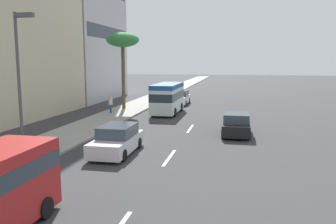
% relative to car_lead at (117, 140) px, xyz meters
% --- Properties ---
extents(ground_plane, '(198.00, 198.00, 0.00)m').
position_rel_car_lead_xyz_m(ground_plane, '(17.13, -3.05, -0.75)').
color(ground_plane, '#38383A').
extents(sidewalk_right, '(162.00, 3.80, 0.15)m').
position_rel_car_lead_xyz_m(sidewalk_right, '(17.13, 4.77, -0.68)').
color(sidewalk_right, '#9E9B93').
rests_on(sidewalk_right, ground_plane).
extents(lane_stripe_mid, '(3.20, 0.16, 0.01)m').
position_rel_car_lead_xyz_m(lane_stripe_mid, '(-0.34, -3.05, -0.75)').
color(lane_stripe_mid, silver).
rests_on(lane_stripe_mid, ground_plane).
extents(lane_stripe_far, '(3.20, 0.16, 0.01)m').
position_rel_car_lead_xyz_m(lane_stripe_far, '(7.95, -3.05, -0.75)').
color(lane_stripe_far, silver).
rests_on(lane_stripe_far, ground_plane).
extents(car_lead, '(4.54, 1.93, 1.58)m').
position_rel_car_lead_xyz_m(car_lead, '(0.00, 0.00, 0.00)').
color(car_lead, silver).
rests_on(car_lead, ground_plane).
extents(minibus_second, '(6.57, 2.33, 2.94)m').
position_rel_car_lead_xyz_m(minibus_second, '(15.36, 0.22, 0.87)').
color(minibus_second, silver).
rests_on(minibus_second, ground_plane).
extents(car_fourth, '(4.11, 1.92, 1.57)m').
position_rel_car_lead_xyz_m(car_fourth, '(6.25, -6.51, -0.01)').
color(car_fourth, black).
rests_on(car_fourth, ground_plane).
extents(car_fifth, '(4.76, 1.92, 1.66)m').
position_rel_car_lead_xyz_m(car_fifth, '(23.07, 0.23, 0.03)').
color(car_fifth, white).
rests_on(car_fifth, ground_plane).
extents(pedestrian_near_lamp, '(0.39, 0.36, 1.65)m').
position_rel_car_lead_xyz_m(pedestrian_near_lamp, '(13.60, 5.50, 0.30)').
color(pedestrian_near_lamp, navy).
rests_on(pedestrian_near_lamp, sidewalk_right).
extents(palm_tree, '(3.41, 3.41, 7.95)m').
position_rel_car_lead_xyz_m(palm_tree, '(17.05, 5.33, 6.40)').
color(palm_tree, brown).
rests_on(palm_tree, sidewalk_right).
extents(street_lamp, '(0.24, 0.97, 7.15)m').
position_rel_car_lead_xyz_m(street_lamp, '(-3.82, 3.17, 3.78)').
color(street_lamp, '#4C4C51').
rests_on(street_lamp, sidewalk_right).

